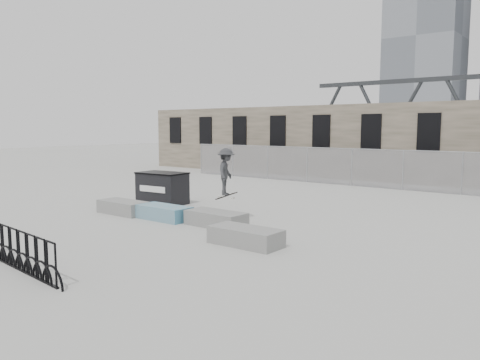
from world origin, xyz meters
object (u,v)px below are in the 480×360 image
object	(u,v)px
planter_center_right	(216,218)
dumpster	(162,188)
planter_offset	(246,236)
skateboarder	(226,172)
planter_far_left	(123,207)
planter_center_left	(164,212)
bike_rack	(14,249)

from	to	relation	value
planter_center_right	dumpster	size ratio (longest dim) A/B	0.96
planter_offset	dumpster	distance (m)	7.58
dumpster	skateboarder	distance (m)	4.69
planter_offset	dumpster	xyz separation A→B (m)	(-6.82, 3.29, 0.40)
planter_center_right	planter_far_left	bearing A→B (deg)	-173.71
planter_center_left	planter_offset	bearing A→B (deg)	-13.83
planter_center_right	bike_rack	size ratio (longest dim) A/B	0.45
planter_offset	planter_center_right	bearing A→B (deg)	148.86
planter_far_left	bike_rack	distance (m)	6.70
planter_far_left	planter_center_left	xyz separation A→B (m)	(1.96, 0.18, 0.00)
planter_center_left	bike_rack	world-z (taller)	bike_rack
planter_far_left	planter_offset	bearing A→B (deg)	-8.02
dumpster	skateboarder	bearing A→B (deg)	-20.42
planter_far_left	skateboarder	bearing A→B (deg)	17.07
planter_far_left	bike_rack	world-z (taller)	bike_rack
planter_center_left	planter_offset	xyz separation A→B (m)	(4.34, -1.07, 0.00)
planter_offset	bike_rack	size ratio (longest dim) A/B	0.45
planter_center_right	bike_rack	bearing A→B (deg)	-95.58
dumpster	skateboarder	size ratio (longest dim) A/B	1.20
planter_offset	skateboarder	size ratio (longest dim) A/B	1.15
bike_rack	skateboarder	world-z (taller)	skateboarder
dumpster	skateboarder	world-z (taller)	skateboarder
planter_center_right	bike_rack	distance (m)	6.20
planter_center_left	dumpster	bearing A→B (deg)	138.16
planter_center_right	dumpster	distance (m)	5.01
planter_far_left	planter_center_left	bearing A→B (deg)	5.26
planter_offset	bike_rack	xyz separation A→B (m)	(-2.82, -4.83, 0.18)
planter_offset	skateboarder	distance (m)	3.49
planter_center_right	skateboarder	bearing A→B (deg)	104.23
skateboarder	planter_center_right	bearing A→B (deg)	167.38
bike_rack	dumpster	bearing A→B (deg)	116.24
planter_center_right	dumpster	world-z (taller)	dumpster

